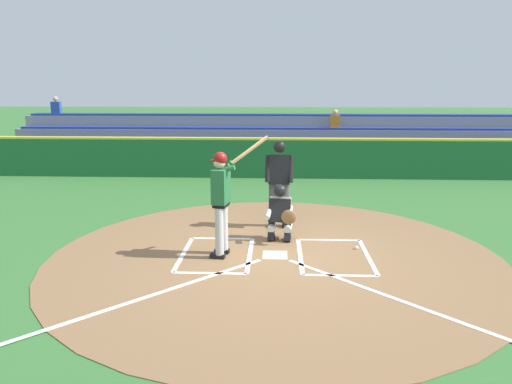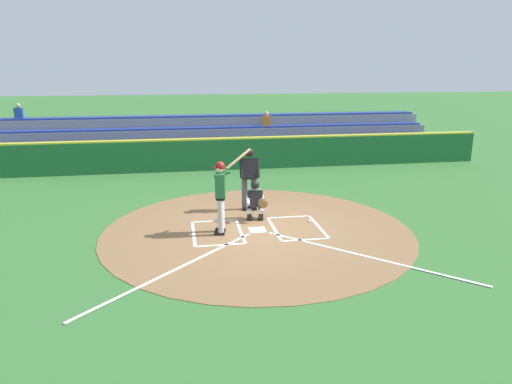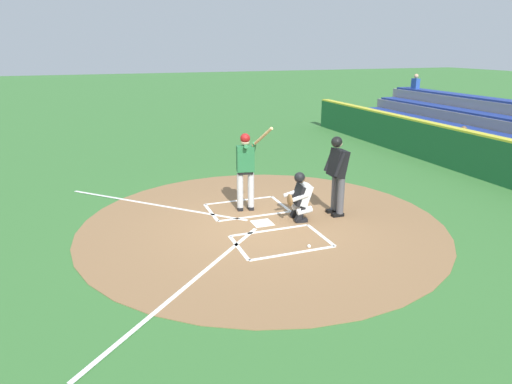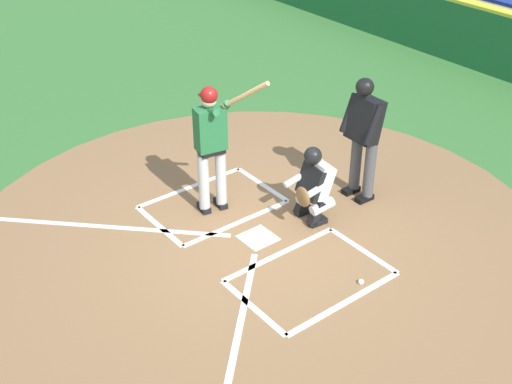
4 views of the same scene
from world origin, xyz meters
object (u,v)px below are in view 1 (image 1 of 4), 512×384
object	(u,v)px
batter	(222,196)
catcher	(280,212)
plate_umpire	(279,178)
baseball	(357,248)

from	to	relation	value
batter	catcher	bearing A→B (deg)	-138.16
plate_umpire	baseball	world-z (taller)	plate_umpire
batter	baseball	size ratio (longest dim) A/B	28.76
catcher	baseball	distance (m)	1.59
plate_umpire	baseball	bearing A→B (deg)	135.84
baseball	batter	bearing A→B (deg)	10.59
catcher	batter	bearing A→B (deg)	41.84
plate_umpire	catcher	bearing A→B (deg)	91.66
catcher	plate_umpire	distance (m)	1.06
plate_umpire	baseball	distance (m)	2.26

